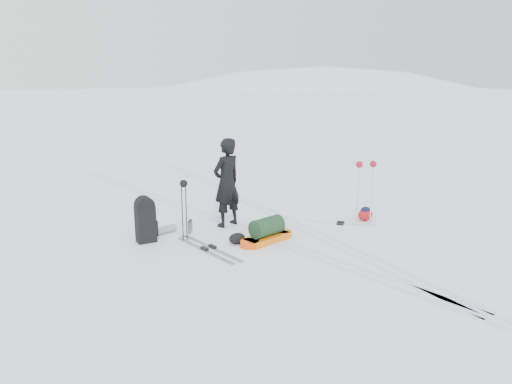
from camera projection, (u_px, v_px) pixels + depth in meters
ground at (260, 235)px, 10.73m from camera, size 200.00×200.00×0.00m
snow_hill_backdrop at (255, 360)px, 128.80m from camera, size 359.50×192.00×162.45m
ski_tracks at (258, 221)px, 11.77m from camera, size 3.38×17.97×0.01m
skier at (227, 183)px, 11.18m from camera, size 0.80×0.59×2.01m
pulk_sled at (267, 232)px, 10.29m from camera, size 1.38×0.55×0.52m
expedition_rucksack at (148, 220)px, 10.28m from camera, size 1.04×0.55×0.97m
ski_poles_black at (184, 191)px, 10.13m from camera, size 0.18×0.16×1.30m
ski_poles_silver at (366, 172)px, 11.12m from camera, size 0.45×0.29×1.50m
touring_skis_grey at (209, 249)px, 9.86m from camera, size 0.36×1.92×0.07m
touring_skis_white at (340, 224)px, 11.47m from camera, size 1.17×1.46×0.06m
rope_coil at (254, 241)px, 10.27m from camera, size 0.62×0.62×0.06m
small_daypack at (365, 214)px, 11.77m from camera, size 0.48×0.47×0.33m
thermos_pair at (190, 226)px, 10.91m from camera, size 0.21×0.25×0.28m
stuff_sack at (237, 238)px, 10.19m from camera, size 0.41×0.35×0.22m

